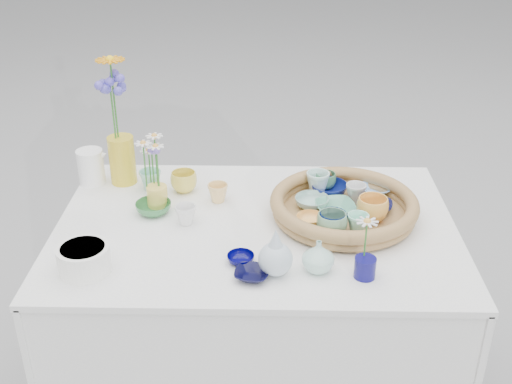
{
  "coord_description": "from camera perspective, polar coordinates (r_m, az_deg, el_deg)",
  "views": [
    {
      "loc": [
        0.04,
        -1.75,
        1.8
      ],
      "look_at": [
        0.0,
        0.02,
        0.87
      ],
      "focal_mm": 45.0,
      "sensor_mm": 36.0,
      "label": 1
    }
  ],
  "objects": [
    {
      "name": "single_daisy",
      "position": [
        1.76,
        9.72,
        -4.13
      ],
      "size": [
        0.08,
        0.08,
        0.13
      ],
      "primitive_type": null,
      "rotation": [
        0.0,
        0.0,
        0.19
      ],
      "color": "white",
      "rests_on": "bud_vase_cobalt"
    },
    {
      "name": "loose_ceramic_2",
      "position": [
        2.11,
        -9.1,
        -1.4
      ],
      "size": [
        0.12,
        0.12,
        0.04
      ],
      "primitive_type": "imported",
      "rotation": [
        0.0,
        0.0,
        0.06
      ],
      "color": "#31733E",
      "rests_on": "display_table"
    },
    {
      "name": "loose_ceramic_4",
      "position": [
        1.84,
        -1.37,
        -5.94
      ],
      "size": [
        0.1,
        0.1,
        0.02
      ],
      "primitive_type": "imported",
      "rotation": [
        0.0,
        0.0,
        -0.32
      ],
      "color": "#020047",
      "rests_on": "display_table"
    },
    {
      "name": "tray_ceramic_1",
      "position": [
        2.1,
        10.6,
        -1.25
      ],
      "size": [
        0.13,
        0.13,
        0.03
      ],
      "primitive_type": "imported",
      "rotation": [
        0.0,
        0.0,
        -0.23
      ],
      "color": "black",
      "rests_on": "wicker_tray"
    },
    {
      "name": "tray_ceramic_11",
      "position": [
        1.96,
        9.03,
        -2.8
      ],
      "size": [
        0.07,
        0.07,
        0.06
      ],
      "primitive_type": "imported",
      "rotation": [
        0.0,
        0.0,
        -0.03
      ],
      "color": "#9CEACD",
      "rests_on": "wicker_tray"
    },
    {
      "name": "loose_ceramic_3",
      "position": [
        2.03,
        -6.26,
        -2.03
      ],
      "size": [
        0.08,
        0.08,
        0.06
      ],
      "primitive_type": "imported",
      "rotation": [
        0.0,
        0.0,
        0.23
      ],
      "color": "white",
      "rests_on": "display_table"
    },
    {
      "name": "bud_vase_paleblue",
      "position": [
        1.76,
        1.75,
        -5.28
      ],
      "size": [
        0.12,
        0.12,
        0.15
      ],
      "primitive_type": null,
      "rotation": [
        0.0,
        0.0,
        0.35
      ],
      "color": "silver",
      "rests_on": "display_table"
    },
    {
      "name": "loose_ceramic_5",
      "position": [
        2.25,
        -9.36,
        1.05
      ],
      "size": [
        0.08,
        0.08,
        0.07
      ],
      "primitive_type": "imported",
      "rotation": [
        0.0,
        0.0,
        -0.1
      ],
      "color": "#89CBB3",
      "rests_on": "display_table"
    },
    {
      "name": "fluted_bowl",
      "position": [
        1.86,
        -15.04,
        -5.77
      ],
      "size": [
        0.15,
        0.15,
        0.08
      ],
      "primitive_type": null,
      "rotation": [
        0.0,
        0.0,
        -0.05
      ],
      "color": "white",
      "rests_on": "display_table"
    },
    {
      "name": "tray_ceramic_4",
      "position": [
        1.93,
        6.74,
        -2.88
      ],
      "size": [
        0.11,
        0.11,
        0.07
      ],
      "primitive_type": "imported",
      "rotation": [
        0.0,
        0.0,
        0.17
      ],
      "color": "gray",
      "rests_on": "wicker_tray"
    },
    {
      "name": "white_pitcher",
      "position": [
        2.33,
        -14.47,
        2.18
      ],
      "size": [
        0.15,
        0.13,
        0.12
      ],
      "primitive_type": null,
      "rotation": [
        0.0,
        0.0,
        -0.35
      ],
      "color": "white",
      "rests_on": "display_table"
    },
    {
      "name": "tray_ceramic_5",
      "position": [
        2.09,
        4.99,
        -0.91
      ],
      "size": [
        0.14,
        0.14,
        0.03
      ],
      "primitive_type": "imported",
      "rotation": [
        0.0,
        0.0,
        -0.27
      ],
      "color": "#9CC3B8",
      "rests_on": "wicker_tray"
    },
    {
      "name": "loose_ceramic_0",
      "position": [
        2.23,
        -6.43,
        0.92
      ],
      "size": [
        0.11,
        0.11,
        0.07
      ],
      "primitive_type": "imported",
      "rotation": [
        0.0,
        0.0,
        0.26
      ],
      "color": "#DFCA4B",
      "rests_on": "display_table"
    },
    {
      "name": "bud_vase_seafoam",
      "position": [
        1.8,
        5.56,
        -5.69
      ],
      "size": [
        0.11,
        0.11,
        0.09
      ],
      "primitive_type": "imported",
      "rotation": [
        0.0,
        0.0,
        0.22
      ],
      "color": "#ACDACA",
      "rests_on": "display_table"
    },
    {
      "name": "loose_ceramic_1",
      "position": [
        2.15,
        -3.41,
        -0.07
      ],
      "size": [
        0.07,
        0.07,
        0.06
      ],
      "primitive_type": "imported",
      "rotation": [
        0.0,
        0.0,
        0.01
      ],
      "color": "#F6C877",
      "rests_on": "display_table"
    },
    {
      "name": "tray_ceramic_6",
      "position": [
        2.17,
        5.51,
        0.86
      ],
      "size": [
        0.09,
        0.09,
        0.07
      ],
      "primitive_type": "imported",
      "rotation": [
        0.0,
        0.0,
        -0.09
      ],
      "color": "silver",
      "rests_on": "wicker_tray"
    },
    {
      "name": "tray_ceramic_7",
      "position": [
        2.13,
        8.85,
        -0.1
      ],
      "size": [
        0.07,
        0.07,
        0.06
      ],
      "primitive_type": "imported",
      "rotation": [
        0.0,
        0.0,
        0.09
      ],
      "color": "silver",
      "rests_on": "wicker_tray"
    },
    {
      "name": "tray_ceramic_2",
      "position": [
        2.03,
        10.31,
        -1.5
      ],
      "size": [
        0.11,
        0.11,
        0.08
      ],
      "primitive_type": "imported",
      "rotation": [
        0.0,
        0.0,
        -0.16
      ],
      "color": "#FAB54F",
      "rests_on": "wicker_tray"
    },
    {
      "name": "tray_ceramic_10",
      "position": [
        2.0,
        4.81,
        -2.46
      ],
      "size": [
        0.1,
        0.1,
        0.03
      ],
      "primitive_type": "imported",
      "rotation": [
        0.0,
        0.0,
        0.2
      ],
      "color": "#F5B256",
      "rests_on": "wicker_tray"
    },
    {
      "name": "daisy_posy",
      "position": [
        2.1,
        -9.29,
        2.68
      ],
      "size": [
        0.11,
        0.11,
        0.17
      ],
      "primitive_type": null,
      "rotation": [
        0.0,
        0.0,
        -0.4
      ],
      "color": "white",
      "rests_on": "daisy_cup"
    },
    {
      "name": "wicker_tray",
      "position": [
        2.07,
        7.81,
        -1.32
      ],
      "size": [
        0.47,
        0.47,
        0.08
      ],
      "primitive_type": null,
      "color": "brown",
      "rests_on": "display_table"
    },
    {
      "name": "tray_ceramic_3",
      "position": [
        2.07,
        7.07,
        -1.43
      ],
      "size": [
        0.15,
        0.15,
        0.03
      ],
      "primitive_type": "imported",
      "rotation": [
        0.0,
        0.0,
        0.23
      ],
      "color": "#59A284",
      "rests_on": "wicker_tray"
    },
    {
      "name": "tray_ceramic_9",
      "position": [
        1.95,
        6.82,
        -2.73
      ],
      "size": [
        0.12,
        0.12,
        0.07
      ],
      "primitive_type": "imported",
      "rotation": [
        0.0,
        0.0,
        0.4
      ],
      "color": "#051543",
      "rests_on": "wicker_tray"
    },
    {
      "name": "tray_ceramic_12",
      "position": [
        2.21,
        6.21,
        1.01
      ],
      "size": [
        0.08,
        0.08,
        0.06
      ],
      "primitive_type": "imported",
      "rotation": [
        0.0,
        0.0,
        -0.19
      ],
      "color": "#3E7851",
      "rests_on": "wicker_tray"
    },
    {
      "name": "tall_vase_yellow",
      "position": [
        2.3,
        -11.8,
        2.81
      ],
      "size": [
        0.1,
        0.1,
        0.17
      ],
      "primitive_type": "cylinder",
      "rotation": [
        0.0,
        0.0,
        -0.09
      ],
      "color": "gold",
      "rests_on": "display_table"
    },
    {
      "name": "bud_vase_cobalt",
      "position": [
        1.8,
        9.66,
        -6.64
      ],
      "size": [
        0.08,
        0.08,
        0.06
      ],
      "primitive_type": "cylinder",
      "rotation": [
        0.0,
        0.0,
        0.31
      ],
      "color": "#0E0C59",
      "rests_on": "display_table"
    },
    {
      "name": "daisy_cup",
      "position": [
        2.14,
        -8.77,
        -0.39
      ],
      "size": [
        0.09,
        0.09,
        0.07
      ],
      "primitive_type": "cylinder",
      "rotation": [
        0.0,
        0.0,
        0.37
      ],
      "color": "#F9D458",
      "rests_on": "display_table"
    },
    {
      "name": "hydrangea",
      "position": [
        2.23,
        -12.6,
        6.99
      ],
      "size": [
        0.08,
        0.08,
        0.27
      ],
      "primitive_type": null,
      "rotation": [
        0.0,
        0.0,
        -0.0
      ],
      "color": "#4E49B7",
      "rests_on": "tall_vase_yellow"
    },
    {
      "name": "tray_ceramic_8",
      "position": [
        2.21,
        10.55,
        0.23
      ],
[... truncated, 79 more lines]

